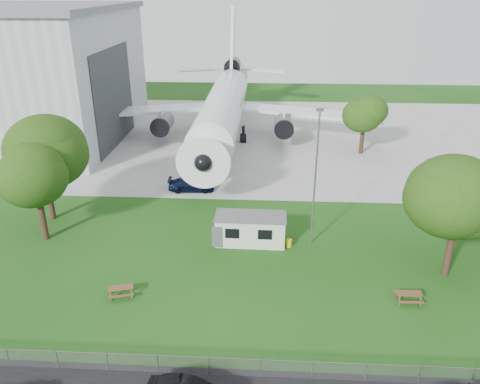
# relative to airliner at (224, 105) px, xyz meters

# --- Properties ---
(ground) EXTENTS (160.00, 160.00, 0.00)m
(ground) POSITION_rel_airliner_xyz_m (2.00, -35.86, -5.27)
(ground) COLOR #2A5C1D
(concrete_apron) EXTENTS (120.00, 46.00, 0.03)m
(concrete_apron) POSITION_rel_airliner_xyz_m (2.00, 2.14, -5.25)
(concrete_apron) COLOR #B7B7B2
(concrete_apron) RESTS_ON ground
(airliner) EXTENTS (46.36, 47.73, 17.69)m
(airliner) POSITION_rel_airliner_xyz_m (0.00, 0.00, 0.00)
(airliner) COLOR white
(airliner) RESTS_ON ground
(site_cabin) EXTENTS (6.77, 2.81, 2.62)m
(site_cabin) POSITION_rel_airliner_xyz_m (4.87, -29.77, -3.96)
(site_cabin) COLOR silver
(site_cabin) RESTS_ON ground
(picnic_west) EXTENTS (2.13, 1.92, 0.76)m
(picnic_west) POSITION_rel_airliner_xyz_m (-4.31, -38.15, -5.27)
(picnic_west) COLOR brown
(picnic_west) RESTS_ON ground
(picnic_east) EXTENTS (1.86, 1.57, 0.76)m
(picnic_east) POSITION_rel_airliner_xyz_m (16.51, -37.67, -5.27)
(picnic_east) COLOR brown
(picnic_east) RESTS_ON ground
(fence) EXTENTS (58.00, 0.04, 1.30)m
(fence) POSITION_rel_airliner_xyz_m (2.00, -45.36, -5.27)
(fence) COLOR gray
(fence) RESTS_ON ground
(lamp_mast) EXTENTS (0.16, 0.16, 12.00)m
(lamp_mast) POSITION_rel_airliner_xyz_m (10.20, -29.66, 0.73)
(lamp_mast) COLOR slate
(lamp_mast) RESTS_ON ground
(tree_west_big) EXTENTS (7.95, 7.95, 10.62)m
(tree_west_big) POSITION_rel_airliner_xyz_m (-14.58, -26.18, 1.37)
(tree_west_big) COLOR #382619
(tree_west_big) RESTS_ON ground
(tree_west_small) EXTENTS (6.94, 6.94, 9.35)m
(tree_west_small) POSITION_rel_airliner_xyz_m (-13.53, -30.15, 0.60)
(tree_west_small) COLOR #382619
(tree_west_small) RESTS_ON ground
(tree_east_front) EXTENTS (7.19, 7.19, 9.90)m
(tree_east_front) POSITION_rel_airliner_xyz_m (20.36, -33.96, 1.02)
(tree_east_front) COLOR #382619
(tree_east_front) RESTS_ON ground
(tree_far_apron) EXTENTS (5.56, 5.56, 8.34)m
(tree_far_apron) POSITION_rel_airliner_xyz_m (18.95, -4.96, 0.27)
(tree_far_apron) COLOR #382619
(tree_far_apron) RESTS_ON ground
(car_ne_hatch) EXTENTS (4.28, 4.67, 1.54)m
(car_ne_hatch) POSITION_rel_airliner_xyz_m (23.30, -23.36, -4.50)
(car_ne_hatch) COLOR black
(car_ne_hatch) RESTS_ON ground
(car_apron_van) EXTENTS (5.18, 2.44, 1.46)m
(car_apron_van) POSITION_rel_airliner_xyz_m (-2.07, -18.75, -4.54)
(car_apron_van) COLOR black
(car_apron_van) RESTS_ON ground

